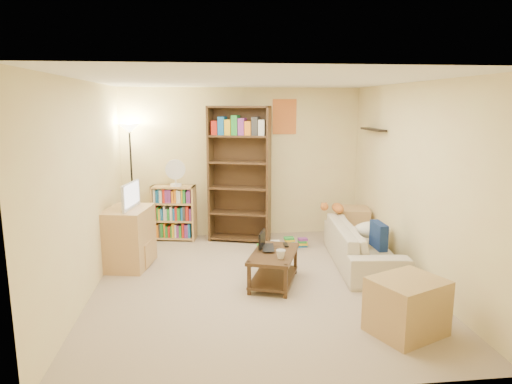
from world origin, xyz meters
TOP-DOWN VIEW (x-y plane):
  - room at (0.00, 0.01)m, footprint 4.50×4.54m
  - sofa at (1.55, 0.52)m, footprint 2.11×1.14m
  - navy_pillow at (1.60, 0.09)m, footprint 0.11×0.38m
  - cream_blanket at (1.70, 0.55)m, footprint 0.53×0.38m
  - tabby_cat at (1.37, 1.29)m, footprint 0.45×0.19m
  - coffee_table at (0.20, -0.03)m, footprint 0.79×1.04m
  - laptop at (0.20, 0.09)m, footprint 0.40×0.30m
  - laptop_screen at (0.08, 0.13)m, footprint 0.11×0.29m
  - mug at (0.25, -0.27)m, footprint 0.23×0.23m
  - tv_remote at (0.40, 0.22)m, footprint 0.06×0.17m
  - tv_stand at (-1.70, 0.83)m, footprint 0.69×0.86m
  - television at (-1.70, 0.83)m, footprint 0.66×0.32m
  - tall_bookshelf at (-0.08, 1.87)m, footprint 1.04×0.60m
  - short_bookshelf at (-1.16, 2.05)m, footprint 0.75×0.40m
  - desk_fan at (-1.10, 2.01)m, footprint 0.32×0.18m
  - floor_lamp at (-1.80, 2.00)m, footprint 0.33×0.33m
  - side_table at (1.72, 1.49)m, footprint 0.61×0.61m
  - end_cabinet at (1.32, -1.43)m, footprint 0.84×0.78m
  - book_stacks at (0.55, 1.28)m, footprint 0.84×0.36m

SIDE VIEW (x-z plane):
  - book_stacks at x=0.55m, z-range -0.01..0.17m
  - coffee_table at x=0.20m, z-range 0.06..0.47m
  - end_cabinet at x=1.32m, z-range 0.00..0.55m
  - sofa at x=1.55m, z-range 0.00..0.57m
  - side_table at x=1.72m, z-range 0.00..0.59m
  - tv_stand at x=-1.70m, z-range 0.00..0.82m
  - tv_remote at x=0.40m, z-range 0.41..0.43m
  - laptop at x=0.20m, z-range 0.41..0.44m
  - short_bookshelf at x=-1.16m, z-range 0.00..0.91m
  - mug at x=0.25m, z-range 0.41..0.52m
  - cream_blanket at x=1.70m, z-range 0.38..0.60m
  - laptop_screen at x=0.08m, z-range 0.43..0.64m
  - navy_pillow at x=1.60m, z-range 0.38..0.72m
  - tabby_cat at x=1.37m, z-range 0.57..0.73m
  - television at x=-1.70m, z-range 0.82..1.19m
  - desk_fan at x=-1.10m, z-range 0.92..1.36m
  - tall_bookshelf at x=-0.08m, z-range 0.06..2.27m
  - floor_lamp at x=-1.80m, z-range 0.57..2.50m
  - room at x=0.00m, z-range 0.36..2.88m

